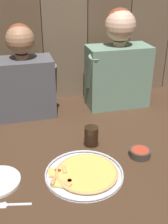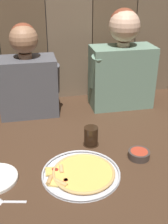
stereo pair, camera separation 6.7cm
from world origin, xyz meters
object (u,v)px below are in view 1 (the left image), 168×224
(drinking_glass, at_px, (92,136))
(diner_left, at_px, (24,77))
(pizza_tray, at_px, (84,173))
(dipping_bowl, at_px, (140,152))
(diner_right, at_px, (118,63))

(drinking_glass, bearing_deg, diner_left, 124.64)
(pizza_tray, xyz_separation_m, drinking_glass, (0.11, 0.25, 0.04))
(drinking_glass, distance_m, diner_left, 0.59)
(pizza_tray, distance_m, dipping_bowl, 0.32)
(pizza_tray, relative_size, dipping_bowl, 3.34)
(pizza_tray, bearing_deg, dipping_bowl, 14.01)
(diner_left, bearing_deg, pizza_tray, -73.38)
(diner_left, relative_size, diner_right, 0.89)
(drinking_glass, height_order, dipping_bowl, drinking_glass)
(pizza_tray, distance_m, drinking_glass, 0.27)
(diner_left, distance_m, diner_right, 0.62)
(diner_left, bearing_deg, dipping_bowl, -50.21)
(dipping_bowl, bearing_deg, drinking_glass, 140.60)
(drinking_glass, relative_size, diner_left, 0.18)
(dipping_bowl, bearing_deg, diner_right, 80.89)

